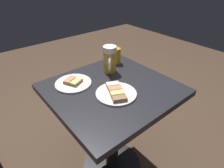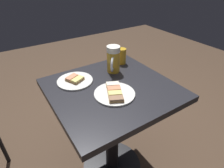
% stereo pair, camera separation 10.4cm
% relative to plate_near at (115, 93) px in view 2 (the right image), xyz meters
% --- Properties ---
extents(ground_plane, '(6.00, 6.00, 0.00)m').
position_rel_plate_near_xyz_m(ground_plane, '(-0.03, -0.07, -0.74)').
color(ground_plane, '#4C3828').
extents(cafe_table, '(0.68, 0.65, 0.73)m').
position_rel_plate_near_xyz_m(cafe_table, '(-0.03, -0.07, -0.19)').
color(cafe_table, black).
rests_on(cafe_table, ground_plane).
extents(plate_near, '(0.22, 0.22, 0.03)m').
position_rel_plate_near_xyz_m(plate_near, '(0.00, 0.00, 0.00)').
color(plate_near, white).
rests_on(plate_near, cafe_table).
extents(plate_far, '(0.21, 0.21, 0.03)m').
position_rel_plate_near_xyz_m(plate_far, '(0.12, -0.24, -0.00)').
color(plate_far, white).
rests_on(plate_far, cafe_table).
extents(beer_mug, '(0.11, 0.12, 0.17)m').
position_rel_plate_near_xyz_m(beer_mug, '(-0.13, -0.22, 0.07)').
color(beer_mug, gold).
rests_on(beer_mug, cafe_table).
extents(beer_glass_small, '(0.06, 0.06, 0.11)m').
position_rel_plate_near_xyz_m(beer_glass_small, '(-0.25, -0.29, 0.04)').
color(beer_glass_small, gold).
rests_on(beer_glass_small, cafe_table).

